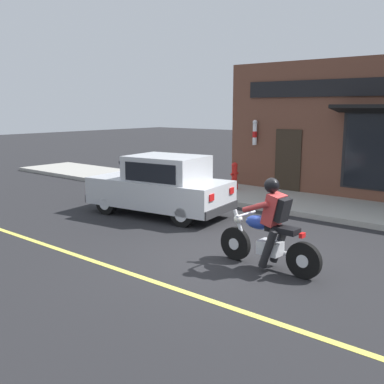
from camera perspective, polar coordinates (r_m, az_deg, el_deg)
ground_plane at (r=8.63m, az=4.75°, el=-8.19°), size 80.00×80.00×0.00m
sidewalk_curb at (r=14.26m, az=6.37°, el=-0.35°), size 2.60×22.00×0.14m
lane_stripe at (r=9.50m, az=-16.97°, el=-6.83°), size 0.12×19.80×0.01m
storefront_building at (r=13.88m, az=22.78°, el=7.07°), size 1.25×9.72×4.20m
motorcycle_with_rider at (r=7.90m, az=9.80°, el=-4.96°), size 0.57×2.02×1.62m
car_hatchback at (r=11.73m, az=-3.93°, el=0.75°), size 2.12×3.96×1.57m
fire_hydrant at (r=14.81m, az=5.41°, el=2.05°), size 0.36×0.24×0.88m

